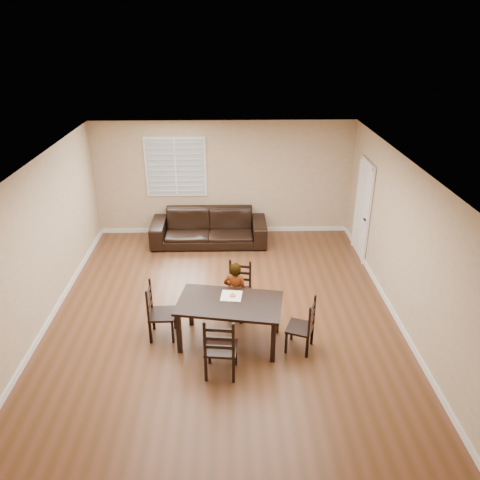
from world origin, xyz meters
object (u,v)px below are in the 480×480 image
chair_far (220,352)px  sofa (209,228)px  dining_table (229,307)px  chair_near (240,287)px  child (235,293)px  chair_left (155,313)px  donut (233,295)px  chair_right (307,328)px

chair_far → sofa: chair_far is taller
dining_table → chair_far: (-0.14, -0.84, -0.20)m
chair_near → child: bearing=-88.4°
chair_left → donut: (1.26, -0.02, 0.34)m
chair_left → sofa: size_ratio=0.37×
child → chair_right: bearing=160.7°
dining_table → child: (0.10, 0.57, -0.10)m
chair_left → chair_right: (2.40, -0.43, -0.03)m
dining_table → sofa: bearing=107.1°
child → sofa: 3.21m
dining_table → donut: 0.21m
chair_right → child: 1.36m
chair_left → chair_far: bearing=-135.1°
child → sofa: (-0.56, 3.15, -0.18)m
dining_table → chair_far: chair_far is taller
chair_near → sofa: chair_near is taller
child → chair_near: bearing=-83.4°
dining_table → donut: (0.05, 0.17, 0.11)m
dining_table → chair_left: 1.24m
chair_right → sofa: chair_right is taller
dining_table → sofa: size_ratio=0.66×
chair_right → donut: 1.26m
chair_right → sofa: 4.29m
dining_table → chair_right: (1.19, -0.23, -0.25)m
chair_near → chair_left: size_ratio=0.94×
chair_far → sofa: bearing=-80.1°
chair_far → sofa: (-0.31, 4.57, -0.08)m
chair_left → sofa: (0.75, 3.53, -0.06)m
chair_far → child: (0.24, 1.42, 0.11)m
chair_right → sofa: (-1.65, 3.96, -0.03)m
chair_right → child: child is taller
chair_right → donut: size_ratio=8.69×
donut → chair_left: bearing=179.2°
dining_table → chair_near: (0.18, 1.00, -0.25)m
chair_near → sofa: (-0.64, 2.73, -0.03)m
dining_table → chair_right: 1.24m
dining_table → child: bearing=90.0°
chair_left → child: 1.37m
chair_left → child: child is taller
dining_table → chair_far: size_ratio=1.71×
dining_table → donut: donut is taller
chair_right → child: (-1.09, 0.81, 0.15)m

